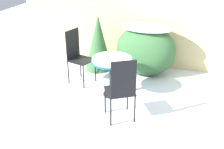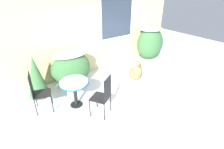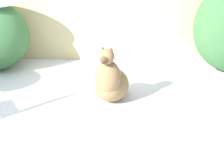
{
  "view_description": "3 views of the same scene",
  "coord_description": "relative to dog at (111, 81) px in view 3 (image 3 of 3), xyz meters",
  "views": [
    {
      "loc": [
        0.17,
        -3.95,
        2.66
      ],
      "look_at": [
        -1.25,
        0.56,
        0.43
      ],
      "focal_mm": 45.0,
      "sensor_mm": 36.0,
      "label": 1
    },
    {
      "loc": [
        -2.77,
        -3.17,
        3.02
      ],
      "look_at": [
        0.0,
        0.6,
        0.55
      ],
      "focal_mm": 28.0,
      "sensor_mm": 36.0,
      "label": 2
    },
    {
      "loc": [
        1.17,
        -3.28,
        2.04
      ],
      "look_at": [
        1.08,
        0.7,
        0.35
      ],
      "focal_mm": 55.0,
      "sensor_mm": 36.0,
      "label": 3
    }
  ],
  "objects": [
    {
      "name": "ground_plane",
      "position": [
        -1.06,
        -0.65,
        -0.28
      ],
      "size": [
        16.0,
        16.0,
        0.0
      ],
      "primitive_type": "plane",
      "color": "silver"
    },
    {
      "name": "dog",
      "position": [
        0.0,
        0.0,
        0.0
      ],
      "size": [
        0.57,
        0.74,
        0.77
      ],
      "rotation": [
        0.0,
        0.0,
        -0.3
      ],
      "color": "#937047",
      "rests_on": "ground_plane"
    }
  ]
}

